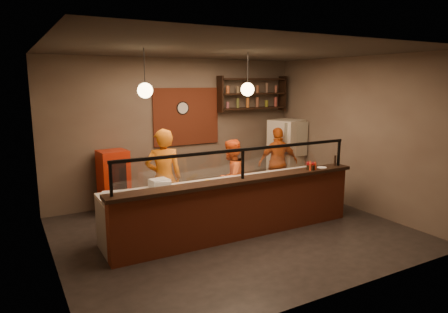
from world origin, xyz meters
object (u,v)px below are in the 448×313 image
cook_mid (231,178)px  red_cooler (114,182)px  pizza_dough (273,177)px  pepper_mill (335,160)px  cook_left (164,178)px  wall_clock (182,108)px  condiment_caddy (311,167)px  fridge (286,155)px  cook_right (278,163)px

cook_mid → red_cooler: (-2.01, 1.35, -0.13)m
pizza_dough → pepper_mill: pepper_mill is taller
cook_left → cook_mid: size_ratio=1.19×
cook_left → pizza_dough: bearing=169.4°
wall_clock → red_cooler: size_ratio=0.23×
red_cooler → condiment_caddy: red_cooler is taller
pizza_dough → pepper_mill: 1.33m
fridge → condiment_caddy: size_ratio=10.82×
cook_right → pepper_mill: bearing=107.5°
cook_mid → cook_right: 1.75m
cook_mid → fridge: size_ratio=0.88×
wall_clock → pizza_dough: size_ratio=0.65×
fridge → pepper_mill: (-0.44, -2.09, 0.28)m
fridge → pepper_mill: size_ratio=8.84×
cook_mid → pepper_mill: cook_mid is taller
fridge → pizza_dough: bearing=-152.4°
condiment_caddy → pepper_mill: (0.66, 0.07, 0.05)m
cook_mid → fridge: fridge is taller
cook_left → pepper_mill: (3.14, -1.16, 0.23)m
cook_mid → condiment_caddy: size_ratio=9.55×
cook_mid → pizza_dough: 0.89m
cook_right → pizza_dough: (-1.14, -1.36, 0.08)m
condiment_caddy → cook_left: bearing=153.6°
fridge → pizza_dough: fridge is taller
cook_mid → cook_right: bearing=178.2°
red_cooler → pizza_dough: (2.50, -2.08, 0.25)m
condiment_caddy → pepper_mill: pepper_mill is taller
wall_clock → fridge: bearing=-14.3°
cook_mid → condiment_caddy: bearing=110.9°
pepper_mill → wall_clock: bearing=127.2°
fridge → pepper_mill: bearing=-120.1°
pizza_dough → condiment_caddy: 0.75m
cook_left → condiment_caddy: size_ratio=11.33×
wall_clock → cook_right: wall_clock is taller
red_cooler → pepper_mill: size_ratio=6.55×
cook_mid → red_cooler: 2.43m
cook_left → red_cooler: cook_left is taller
red_cooler → condiment_caddy: (3.10, -2.49, 0.45)m
red_cooler → pepper_mill: 4.50m
cook_mid → cook_right: (1.63, 0.63, 0.04)m
cook_mid → fridge: bearing=-177.7°
condiment_caddy → pepper_mill: bearing=6.2°
cook_left → cook_right: 3.07m
wall_clock → cook_left: size_ratio=0.16×
red_cooler → fridge: bearing=-9.9°
fridge → condiment_caddy: fridge is taller
fridge → cook_right: bearing=-162.6°
cook_mid → wall_clock: bearing=-102.1°
pizza_dough → wall_clock: bearing=108.7°
cook_right → cook_mid: bearing=34.6°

